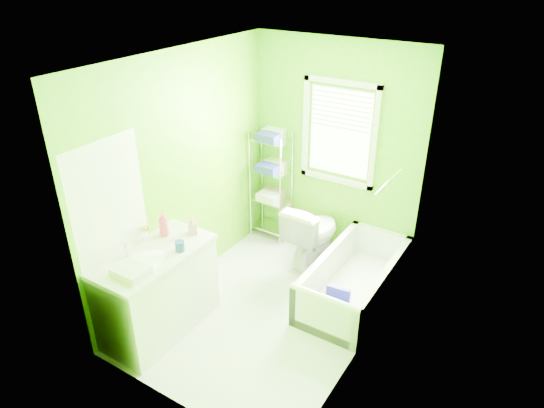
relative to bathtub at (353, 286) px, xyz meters
The scene contains 9 objects.
ground 0.94m from the bathtub, 137.57° to the right, with size 2.90×2.90×0.00m, color silver.
room_envelope 1.66m from the bathtub, 137.57° to the right, with size 2.14×2.94×2.62m.
window 1.77m from the bathtub, 128.27° to the left, with size 0.92×0.05×1.22m.
door 2.51m from the bathtub, 136.70° to the right, with size 0.09×0.80×2.00m.
right_wall_decor 1.37m from the bathtub, 61.20° to the right, with size 0.04×1.48×1.17m.
bathtub is the anchor object (origin of this frame).
toilet 0.83m from the bathtub, 151.90° to the left, with size 0.46×0.80×0.82m, color white.
vanity 2.07m from the bathtub, 134.77° to the right, with size 0.61×1.18×1.15m.
wire_shelf_unit 1.75m from the bathtub, 155.28° to the left, with size 0.49×0.39×1.46m.
Camera 1 is at (2.19, -3.45, 3.38)m, focal length 32.00 mm.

